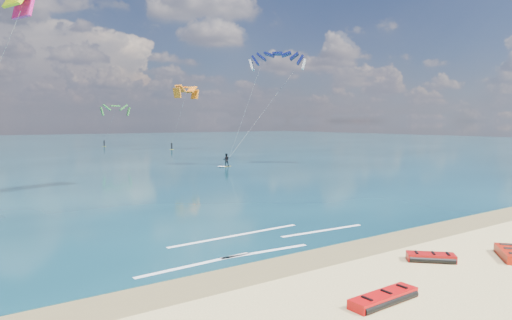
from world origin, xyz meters
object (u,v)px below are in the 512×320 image
at_px(packed_kite_left, 384,303).
at_px(packed_kite_mid, 431,261).
at_px(kitesurfer_far, 253,103).
at_px(packed_kite_right, 511,258).

bearing_deg(packed_kite_left, packed_kite_mid, 17.82).
height_order(packed_kite_left, packed_kite_mid, packed_kite_mid).
xyz_separation_m(packed_kite_left, kitesurfer_far, (21.45, 38.62, 8.14)).
distance_m(packed_kite_left, kitesurfer_far, 44.93).
height_order(packed_kite_left, kitesurfer_far, kitesurfer_far).
xyz_separation_m(packed_kite_mid, kitesurfer_far, (16.27, 36.85, 8.14)).
bearing_deg(packed_kite_mid, packed_kite_right, 15.89).
bearing_deg(kitesurfer_far, packed_kite_right, -117.05).
relative_size(packed_kite_mid, kitesurfer_far, 0.14).
bearing_deg(packed_kite_mid, packed_kite_left, -116.77).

